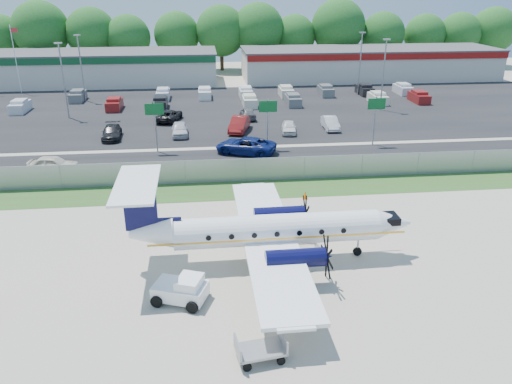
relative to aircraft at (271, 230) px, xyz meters
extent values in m
plane|color=#B7AD9B|center=(-0.29, -0.75, -2.06)|extent=(170.00, 170.00, 0.00)
cube|color=#2D561E|center=(-0.29, 11.25, -2.05)|extent=(170.00, 4.00, 0.02)
cube|color=black|center=(-0.29, 18.25, -2.05)|extent=(170.00, 8.00, 0.02)
cube|color=black|center=(-0.29, 39.25, -2.05)|extent=(170.00, 32.00, 0.02)
cube|color=gray|center=(-0.29, 13.25, -1.06)|extent=(120.00, 0.02, 1.90)
cube|color=gray|center=(-0.29, 13.25, -0.08)|extent=(120.00, 0.06, 0.06)
cube|color=gray|center=(-0.29, 13.25, -2.01)|extent=(120.00, 0.06, 0.06)
cube|color=beige|center=(-24.29, 61.25, 0.44)|extent=(46.00, 12.00, 5.00)
cube|color=#474749|center=(-24.29, 61.25, 3.06)|extent=(46.40, 12.40, 0.24)
cube|color=#0F4723|center=(-24.29, 55.15, 2.44)|extent=(46.00, 0.20, 1.00)
cube|color=beige|center=(25.71, 61.25, 0.44)|extent=(44.00, 12.00, 5.00)
cube|color=#474749|center=(25.71, 61.25, 3.06)|extent=(44.40, 12.40, 0.24)
cube|color=maroon|center=(25.71, 55.15, 2.44)|extent=(44.00, 0.20, 1.00)
cylinder|color=gray|center=(-8.29, 22.25, 0.44)|extent=(0.14, 0.14, 5.00)
cube|color=#0C5923|center=(-8.29, 22.10, 2.24)|extent=(1.80, 0.08, 1.10)
cylinder|color=gray|center=(2.71, 22.25, 0.44)|extent=(0.14, 0.14, 5.00)
cube|color=#0C5923|center=(2.71, 22.10, 2.24)|extent=(1.80, 0.08, 1.10)
cylinder|color=gray|center=(13.71, 22.25, 0.44)|extent=(0.14, 0.14, 5.00)
cube|color=#0C5923|center=(13.71, 22.10, 2.24)|extent=(1.80, 0.08, 1.10)
cylinder|color=white|center=(-31.29, 54.25, 2.94)|extent=(0.12, 0.12, 10.00)
cube|color=red|center=(-30.79, 54.25, 7.14)|extent=(1.00, 0.04, 0.65)
cylinder|color=gray|center=(-20.29, 37.25, 2.44)|extent=(0.18, 0.18, 9.00)
cube|color=gray|center=(-20.29, 37.25, 6.94)|extent=(0.90, 0.35, 0.18)
cylinder|color=gray|center=(19.71, 37.25, 2.44)|extent=(0.18, 0.18, 9.00)
cube|color=gray|center=(19.71, 37.25, 6.94)|extent=(0.90, 0.35, 0.18)
cylinder|color=gray|center=(-20.29, 47.25, 2.44)|extent=(0.18, 0.18, 9.00)
cube|color=gray|center=(-20.29, 47.25, 6.94)|extent=(0.90, 0.35, 0.18)
cylinder|color=gray|center=(19.71, 47.25, 2.44)|extent=(0.18, 0.18, 9.00)
cube|color=gray|center=(19.71, 47.25, 6.94)|extent=(0.90, 0.35, 0.18)
cylinder|color=white|center=(0.38, 0.00, 0.00)|extent=(12.00, 1.92, 1.82)
cone|color=white|center=(7.43, 0.06, 0.00)|extent=(2.12, 1.84, 1.82)
cone|color=white|center=(-6.85, -0.06, 0.19)|extent=(2.51, 1.84, 1.82)
cube|color=black|center=(7.24, 0.06, 0.33)|extent=(0.87, 1.25, 0.43)
cube|color=white|center=(-0.10, 0.00, -0.53)|extent=(3.21, 16.89, 0.21)
cylinder|color=#080832|center=(0.98, -2.77, -0.38)|extent=(3.27, 1.08, 1.05)
cylinder|color=#080832|center=(0.93, 2.79, -0.38)|extent=(3.27, 1.08, 1.05)
cube|color=#080832|center=(-7.33, -0.06, 1.82)|extent=(1.82, 0.19, 2.78)
cube|color=white|center=(-7.43, -0.06, 3.21)|extent=(2.35, 5.96, 0.13)
cylinder|color=gray|center=(5.37, 0.04, -1.44)|extent=(0.12, 0.12, 1.25)
cylinder|color=black|center=(5.37, 0.04, -1.79)|extent=(0.54, 0.18, 0.54)
cylinder|color=black|center=(-0.07, -2.78, -1.76)|extent=(0.62, 0.39, 0.61)
cylinder|color=black|center=(-0.12, 2.78, -1.76)|extent=(0.62, 0.39, 0.61)
cube|color=white|center=(-5.21, -3.56, -1.47)|extent=(3.08, 2.46, 0.75)
cube|color=white|center=(-4.70, -3.75, -0.88)|extent=(1.60, 1.72, 0.54)
cube|color=black|center=(-4.25, -3.92, -0.86)|extent=(0.60, 1.18, 0.43)
cylinder|color=black|center=(-6.41, -4.00, -1.74)|extent=(0.69, 0.45, 0.65)
cylinder|color=black|center=(-5.82, -2.43, -1.74)|extent=(0.69, 0.45, 0.65)
cylinder|color=black|center=(-4.60, -4.69, -1.74)|extent=(0.69, 0.45, 0.65)
cylinder|color=black|center=(-4.00, -3.12, -1.74)|extent=(0.69, 0.45, 0.65)
cube|color=gray|center=(-1.56, -8.40, -1.58)|extent=(2.34, 1.62, 0.13)
cube|color=gray|center=(-2.58, -8.56, -1.25)|extent=(0.29, 1.30, 0.65)
cube|color=gray|center=(-0.55, -8.25, -1.25)|extent=(0.29, 1.30, 0.65)
cylinder|color=black|center=(-2.22, -9.11, -1.87)|extent=(0.40, 0.19, 0.39)
cylinder|color=black|center=(-2.40, -7.93, -1.87)|extent=(0.40, 0.19, 0.39)
cylinder|color=black|center=(-0.72, -8.87, -1.87)|extent=(0.40, 0.19, 0.39)
cylinder|color=black|center=(-0.91, -7.70, -1.87)|extent=(0.40, 0.19, 0.39)
cone|color=orange|center=(3.93, 9.02, -1.76)|extent=(0.40, 0.40, 0.60)
cube|color=orange|center=(3.93, 9.02, -2.04)|extent=(0.43, 0.43, 0.03)
imported|color=beige|center=(-16.96, 17.27, -2.06)|extent=(4.48, 2.20, 1.47)
imported|color=navy|center=(0.34, 20.61, -2.06)|extent=(6.49, 4.91, 1.64)
imported|color=black|center=(-13.50, 27.42, -2.06)|extent=(2.24, 4.85, 1.37)
imported|color=silver|center=(-6.26, 27.78, -2.06)|extent=(1.89, 4.33, 1.45)
imported|color=maroon|center=(0.36, 28.81, -2.06)|extent=(2.96, 5.24, 1.63)
imported|color=silver|center=(5.80, 27.55, -2.06)|extent=(2.08, 4.05, 1.32)
imported|color=silver|center=(10.81, 28.67, -2.06)|extent=(1.63, 4.31, 1.41)
imported|color=black|center=(-7.73, 34.36, -2.06)|extent=(3.37, 5.41, 1.40)
imported|color=#595B5E|center=(1.84, 34.47, -2.06)|extent=(1.91, 4.23, 1.41)
camera|label=1|loc=(-3.65, -25.83, 13.21)|focal=35.00mm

